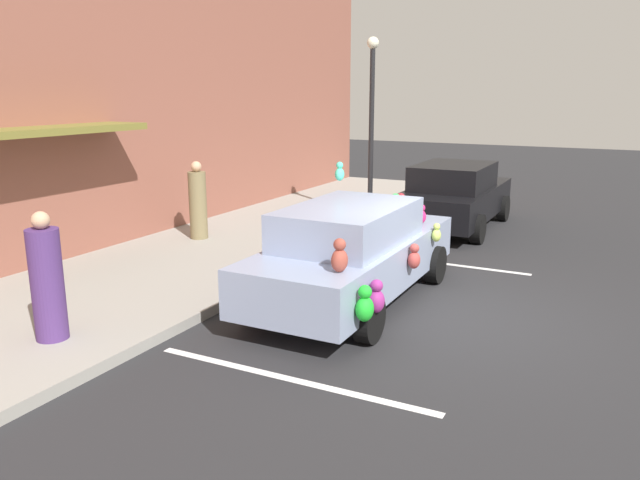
# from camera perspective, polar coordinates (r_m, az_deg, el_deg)

# --- Properties ---
(ground_plane) EXTENTS (60.00, 60.00, 0.00)m
(ground_plane) POSITION_cam_1_polar(r_m,az_deg,el_deg) (9.22, 11.37, -6.94)
(ground_plane) COLOR #262628
(sidewalk) EXTENTS (24.00, 4.00, 0.15)m
(sidewalk) POSITION_cam_1_polar(r_m,az_deg,el_deg) (11.49, -13.31, -2.51)
(sidewalk) COLOR gray
(sidewalk) RESTS_ON ground
(storefront_building) EXTENTS (24.00, 1.25, 6.40)m
(storefront_building) POSITION_cam_1_polar(r_m,az_deg,el_deg) (12.57, -21.81, 12.67)
(storefront_building) COLOR brown
(storefront_building) RESTS_ON ground
(parking_stripe_front) EXTENTS (0.12, 3.60, 0.01)m
(parking_stripe_front) POSITION_cam_1_polar(r_m,az_deg,el_deg) (12.00, 10.44, -2.04)
(parking_stripe_front) COLOR silver
(parking_stripe_front) RESTS_ON ground
(parking_stripe_rear) EXTENTS (0.12, 3.60, 0.01)m
(parking_stripe_rear) POSITION_cam_1_polar(r_m,az_deg,el_deg) (7.21, -2.83, -12.68)
(parking_stripe_rear) COLOR silver
(parking_stripe_rear) RESTS_ON ground
(plush_covered_car) EXTENTS (4.67, 2.05, 2.06)m
(plush_covered_car) POSITION_cam_1_polar(r_m,az_deg,el_deg) (9.47, 3.13, -1.06)
(plush_covered_car) COLOR #8A99B8
(plush_covered_car) RESTS_ON ground
(parked_sedan_behind) EXTENTS (4.34, 1.99, 1.54)m
(parked_sedan_behind) POSITION_cam_1_polar(r_m,az_deg,el_deg) (14.96, 12.30, 4.05)
(parked_sedan_behind) COLOR black
(parked_sedan_behind) RESTS_ON ground
(teddy_bear_on_sidewalk) EXTENTS (0.38, 0.32, 0.73)m
(teddy_bear_on_sidewalk) POSITION_cam_1_polar(r_m,az_deg,el_deg) (11.85, -3.60, 0.38)
(teddy_bear_on_sidewalk) COLOR pink
(teddy_bear_on_sidewalk) RESTS_ON sidewalk
(street_lamp_post) EXTENTS (0.28, 0.28, 4.27)m
(street_lamp_post) POSITION_cam_1_polar(r_m,az_deg,el_deg) (15.05, 4.79, 11.81)
(street_lamp_post) COLOR black
(street_lamp_post) RESTS_ON sidewalk
(pedestrian_near_shopfront) EXTENTS (0.40, 0.40, 1.63)m
(pedestrian_near_shopfront) POSITION_cam_1_polar(r_m,az_deg,el_deg) (8.36, -23.88, -3.56)
(pedestrian_near_shopfront) COLOR #4A2D69
(pedestrian_near_shopfront) RESTS_ON sidewalk
(pedestrian_walking_past) EXTENTS (0.37, 0.37, 1.63)m
(pedestrian_walking_past) POSITION_cam_1_polar(r_m,az_deg,el_deg) (13.20, -11.21, 3.34)
(pedestrian_walking_past) COLOR olive
(pedestrian_walking_past) RESTS_ON sidewalk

